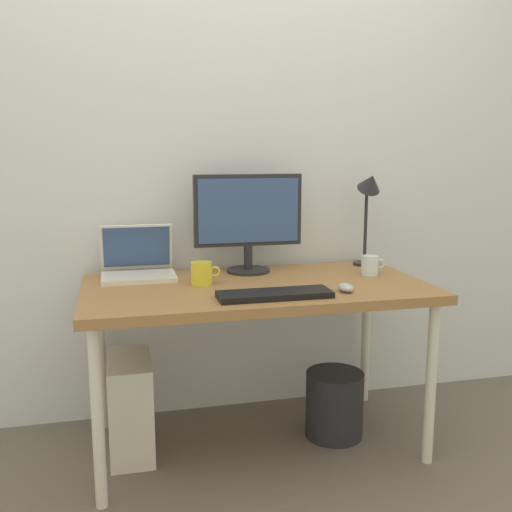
% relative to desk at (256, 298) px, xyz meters
% --- Properties ---
extents(ground_plane, '(6.00, 6.00, 0.00)m').
position_rel_desk_xyz_m(ground_plane, '(0.00, 0.00, -0.67)').
color(ground_plane, '#665B51').
extents(back_wall, '(4.40, 0.04, 2.60)m').
position_rel_desk_xyz_m(back_wall, '(0.00, 0.44, 0.63)').
color(back_wall, silver).
rests_on(back_wall, ground_plane).
extents(desk, '(1.43, 0.76, 0.73)m').
position_rel_desk_xyz_m(desk, '(0.00, 0.00, 0.00)').
color(desk, olive).
rests_on(desk, ground_plane).
extents(monitor, '(0.50, 0.20, 0.45)m').
position_rel_desk_xyz_m(monitor, '(0.02, 0.25, 0.31)').
color(monitor, '#232328').
rests_on(monitor, desk).
extents(laptop, '(0.32, 0.27, 0.23)m').
position_rel_desk_xyz_m(laptop, '(-0.48, 0.26, 0.12)').
color(laptop, silver).
rests_on(laptop, desk).
extents(desk_lamp, '(0.11, 0.16, 0.47)m').
position_rel_desk_xyz_m(desk_lamp, '(0.62, 0.25, 0.40)').
color(desk_lamp, '#232328').
rests_on(desk_lamp, desk).
extents(keyboard, '(0.44, 0.14, 0.02)m').
position_rel_desk_xyz_m(keyboard, '(0.02, -0.24, 0.07)').
color(keyboard, black).
rests_on(keyboard, desk).
extents(mouse, '(0.06, 0.09, 0.03)m').
position_rel_desk_xyz_m(mouse, '(0.32, -0.22, 0.08)').
color(mouse, '#B2B2B7').
rests_on(mouse, desk).
extents(coffee_mug, '(0.12, 0.09, 0.10)m').
position_rel_desk_xyz_m(coffee_mug, '(-0.22, 0.04, 0.11)').
color(coffee_mug, yellow).
rests_on(coffee_mug, desk).
extents(glass_cup, '(0.11, 0.08, 0.09)m').
position_rel_desk_xyz_m(glass_cup, '(0.54, 0.05, 0.10)').
color(glass_cup, silver).
rests_on(glass_cup, desk).
extents(computer_tower, '(0.18, 0.36, 0.42)m').
position_rel_desk_xyz_m(computer_tower, '(-0.54, 0.06, -0.46)').
color(computer_tower, silver).
rests_on(computer_tower, ground_plane).
extents(wastebasket, '(0.26, 0.26, 0.30)m').
position_rel_desk_xyz_m(wastebasket, '(0.36, -0.01, -0.52)').
color(wastebasket, '#232328').
rests_on(wastebasket, ground_plane).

